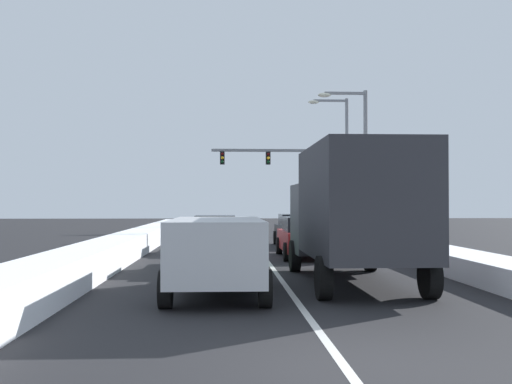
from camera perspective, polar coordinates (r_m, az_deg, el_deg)
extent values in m
plane|color=black|center=(23.12, 0.83, -6.05)|extent=(120.00, 120.00, 0.00)
cube|color=silver|center=(26.93, 0.31, -5.33)|extent=(0.14, 42.10, 0.01)
cube|color=white|center=(27.71, 11.36, -4.56)|extent=(1.58, 42.10, 0.61)
cube|color=white|center=(27.13, -10.97, -4.44)|extent=(1.44, 42.10, 0.80)
cube|color=#38383D|center=(18.26, 7.19, -2.47)|extent=(2.35, 2.20, 2.00)
cube|color=#333338|center=(14.73, 9.63, -0.86)|extent=(2.35, 5.00, 2.60)
cylinder|color=black|center=(18.46, 3.58, -5.88)|extent=(0.28, 0.92, 0.92)
cylinder|color=black|center=(18.84, 10.43, -5.76)|extent=(0.28, 0.92, 0.92)
cylinder|color=black|center=(13.13, 6.23, -7.84)|extent=(0.28, 0.92, 0.92)
cylinder|color=black|center=(13.67, 15.67, -7.54)|extent=(0.28, 0.92, 0.92)
cube|color=maroon|center=(23.26, 4.65, -4.46)|extent=(1.82, 4.50, 0.70)
cube|color=black|center=(23.08, 4.70, -2.98)|extent=(1.64, 2.20, 0.55)
cube|color=red|center=(20.99, 3.56, -4.50)|extent=(0.24, 0.08, 0.14)
cube|color=red|center=(21.19, 7.29, -4.46)|extent=(0.24, 0.08, 0.14)
cylinder|color=black|center=(24.72, 2.13, -4.95)|extent=(0.22, 0.66, 0.66)
cylinder|color=black|center=(24.94, 6.22, -4.91)|extent=(0.22, 0.66, 0.66)
cylinder|color=black|center=(21.64, 2.84, -5.51)|extent=(0.22, 0.66, 0.66)
cylinder|color=black|center=(21.89, 7.50, -5.45)|extent=(0.22, 0.66, 0.66)
cube|color=black|center=(29.16, 3.82, -3.77)|extent=(1.82, 4.50, 0.70)
cube|color=black|center=(28.99, 3.86, -2.59)|extent=(1.64, 2.20, 0.55)
cube|color=red|center=(26.90, 2.90, -3.74)|extent=(0.24, 0.08, 0.14)
cube|color=red|center=(27.07, 5.82, -3.72)|extent=(0.24, 0.08, 0.14)
cylinder|color=black|center=(30.63, 1.83, -4.20)|extent=(0.22, 0.66, 0.66)
cylinder|color=black|center=(30.83, 5.14, -4.18)|extent=(0.22, 0.66, 0.66)
cylinder|color=black|center=(27.55, 2.35, -4.55)|extent=(0.22, 0.66, 0.66)
cylinder|color=black|center=(27.77, 6.03, -4.52)|extent=(0.22, 0.66, 0.66)
cube|color=#B7BABF|center=(13.71, -3.63, -5.10)|extent=(1.95, 4.90, 1.25)
cube|color=black|center=(11.29, -3.79, -4.58)|extent=(1.56, 0.06, 0.55)
cube|color=red|center=(11.37, -7.76, -6.44)|extent=(0.20, 0.08, 0.28)
cube|color=red|center=(11.34, 0.17, -6.46)|extent=(0.20, 0.08, 0.28)
cylinder|color=black|center=(15.50, -7.10, -7.13)|extent=(0.25, 0.74, 0.74)
cylinder|color=black|center=(15.48, 0.02, -7.15)|extent=(0.25, 0.74, 0.74)
cylinder|color=black|center=(12.14, -8.31, -8.82)|extent=(0.25, 0.74, 0.74)
cylinder|color=black|center=(12.11, 0.83, -8.85)|extent=(0.25, 0.74, 0.74)
cube|color=#1E5633|center=(19.44, -3.19, -5.13)|extent=(1.82, 4.50, 0.70)
cube|color=black|center=(19.26, -3.19, -3.37)|extent=(1.64, 2.20, 0.55)
cube|color=red|center=(17.26, -5.54, -5.24)|extent=(0.24, 0.08, 0.14)
cube|color=red|center=(17.25, -0.93, -5.25)|extent=(0.24, 0.08, 0.14)
cylinder|color=black|center=(21.03, -5.60, -5.64)|extent=(0.22, 0.66, 0.66)
cylinder|color=black|center=(21.02, -0.72, -5.64)|extent=(0.22, 0.66, 0.66)
cylinder|color=black|center=(17.95, -6.08, -6.43)|extent=(0.22, 0.66, 0.66)
cylinder|color=black|center=(17.94, -0.36, -6.44)|extent=(0.22, 0.66, 0.66)
cube|color=slate|center=(26.02, -3.77, -4.09)|extent=(1.82, 4.50, 0.70)
cube|color=black|center=(25.85, -3.77, -2.77)|extent=(1.64, 2.20, 0.55)
cube|color=red|center=(23.84, -5.52, -4.08)|extent=(0.24, 0.08, 0.14)
cube|color=red|center=(23.82, -2.19, -4.09)|extent=(0.24, 0.08, 0.14)
cylinder|color=black|center=(27.62, -5.57, -4.54)|extent=(0.22, 0.66, 0.66)
cylinder|color=black|center=(27.59, -1.86, -4.55)|extent=(0.22, 0.66, 0.66)
cylinder|color=black|center=(24.53, -5.91, -4.98)|extent=(0.22, 0.66, 0.66)
cylinder|color=black|center=(24.50, -1.74, -4.99)|extent=(0.22, 0.66, 0.66)
cylinder|color=slate|center=(46.40, 5.06, 0.30)|extent=(0.28, 0.28, 6.20)
cube|color=slate|center=(46.19, 0.50, 3.84)|extent=(7.40, 0.20, 0.20)
cube|color=black|center=(46.18, 1.12, 3.13)|extent=(0.34, 0.34, 0.95)
sphere|color=#4C0A0A|center=(46.01, 1.13, 3.50)|extent=(0.22, 0.22, 0.22)
sphere|color=#F2AD14|center=(45.99, 1.13, 3.14)|extent=(0.22, 0.22, 0.22)
sphere|color=#0C3819|center=(45.97, 1.13, 2.79)|extent=(0.22, 0.22, 0.22)
cube|color=black|center=(46.07, -3.11, 3.14)|extent=(0.34, 0.34, 0.95)
sphere|color=#4C0A0A|center=(45.91, -3.11, 3.51)|extent=(0.22, 0.22, 0.22)
sphere|color=#F2AD14|center=(45.88, -3.11, 3.15)|extent=(0.22, 0.22, 0.22)
sphere|color=#0C3819|center=(45.86, -3.11, 2.80)|extent=(0.22, 0.22, 0.22)
cylinder|color=gray|center=(33.45, 10.04, 2.38)|extent=(0.22, 0.22, 8.01)
cube|color=gray|center=(33.68, 8.17, 8.96)|extent=(2.20, 0.14, 0.14)
ellipsoid|color=#EAE5C6|center=(33.47, 6.30, 8.85)|extent=(0.70, 0.36, 0.24)
cylinder|color=gray|center=(41.06, 8.35, 2.36)|extent=(0.22, 0.22, 8.89)
cube|color=gray|center=(41.34, 6.82, 8.33)|extent=(2.20, 0.14, 0.14)
ellipsoid|color=#EAE5C6|center=(41.15, 5.30, 8.22)|extent=(0.70, 0.36, 0.24)
cylinder|color=#59595B|center=(35.46, 11.57, 0.16)|extent=(0.16, 0.16, 5.50)
cylinder|color=#59595B|center=(36.01, 14.65, 0.16)|extent=(0.16, 0.16, 5.50)
cube|color=#1947A5|center=(35.80, 13.11, 3.12)|extent=(3.20, 0.12, 1.60)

